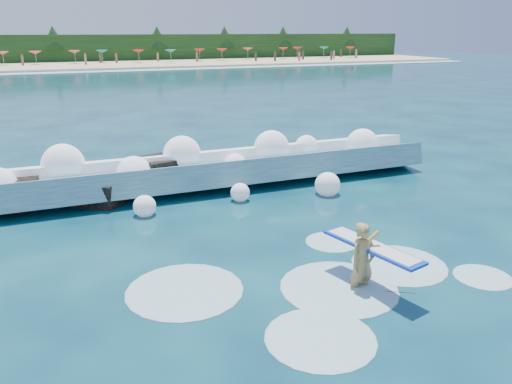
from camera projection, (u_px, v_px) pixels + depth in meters
ground at (232, 264)px, 13.03m from camera, size 200.00×200.00×0.00m
beach at (72, 66)px, 81.59m from camera, size 140.00×20.00×0.40m
wet_band at (76, 72)px, 71.96m from camera, size 140.00×5.00×0.08m
treeline at (67, 49)px, 89.67m from camera, size 140.00×4.00×5.00m
breaking_wave at (203, 172)px, 19.43m from camera, size 18.67×2.88×1.61m
rock_cluster at (85, 186)px, 18.08m from camera, size 8.08×3.28×1.35m
surfer_with_board at (365, 259)px, 11.69m from camera, size 1.29×3.08×1.96m
wave_spray at (201, 161)px, 19.22m from camera, size 15.51×4.52×2.10m
surf_foam at (312, 287)px, 11.89m from camera, size 9.14×5.94×0.14m
beach_umbrellas at (71, 52)px, 83.16m from camera, size 111.97×6.83×0.50m
beachgoers at (38, 62)px, 76.36m from camera, size 106.41×13.04×1.94m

